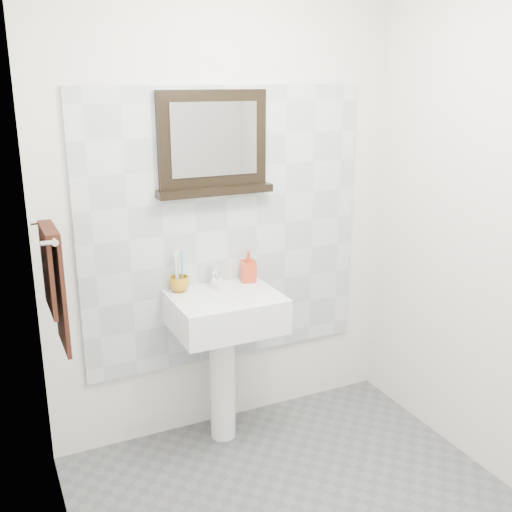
{
  "coord_description": "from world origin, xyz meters",
  "views": [
    {
      "loc": [
        -1.2,
        -1.82,
        1.93
      ],
      "look_at": [
        -0.08,
        0.55,
        1.15
      ],
      "focal_mm": 42.0,
      "sensor_mm": 36.0,
      "label": 1
    }
  ],
  "objects_px": {
    "soap_dispenser": "(248,266)",
    "framed_mirror": "(213,146)",
    "toothbrush_cup": "(179,284)",
    "pedestal_sink": "(225,327)",
    "hand_towel": "(54,279)"
  },
  "relations": [
    {
      "from": "pedestal_sink",
      "to": "framed_mirror",
      "type": "relative_size",
      "value": 1.55
    },
    {
      "from": "pedestal_sink",
      "to": "toothbrush_cup",
      "type": "xyz_separation_m",
      "value": [
        -0.19,
        0.14,
        0.22
      ]
    },
    {
      "from": "toothbrush_cup",
      "to": "framed_mirror",
      "type": "relative_size",
      "value": 0.17
    },
    {
      "from": "toothbrush_cup",
      "to": "framed_mirror",
      "type": "bearing_deg",
      "value": 10.79
    },
    {
      "from": "toothbrush_cup",
      "to": "framed_mirror",
      "type": "distance_m",
      "value": 0.74
    },
    {
      "from": "pedestal_sink",
      "to": "soap_dispenser",
      "type": "xyz_separation_m",
      "value": [
        0.2,
        0.14,
        0.27
      ]
    },
    {
      "from": "pedestal_sink",
      "to": "toothbrush_cup",
      "type": "relative_size",
      "value": 9.3
    },
    {
      "from": "toothbrush_cup",
      "to": "soap_dispenser",
      "type": "xyz_separation_m",
      "value": [
        0.39,
        -0.01,
        0.05
      ]
    },
    {
      "from": "framed_mirror",
      "to": "hand_towel",
      "type": "xyz_separation_m",
      "value": [
        -0.86,
        -0.3,
        -0.5
      ]
    },
    {
      "from": "pedestal_sink",
      "to": "hand_towel",
      "type": "xyz_separation_m",
      "value": [
        -0.84,
        -0.12,
        0.43
      ]
    },
    {
      "from": "pedestal_sink",
      "to": "hand_towel",
      "type": "distance_m",
      "value": 0.94
    },
    {
      "from": "pedestal_sink",
      "to": "toothbrush_cup",
      "type": "height_order",
      "value": "pedestal_sink"
    },
    {
      "from": "soap_dispenser",
      "to": "framed_mirror",
      "type": "distance_m",
      "value": 0.68
    },
    {
      "from": "toothbrush_cup",
      "to": "framed_mirror",
      "type": "xyz_separation_m",
      "value": [
        0.22,
        0.04,
        0.7
      ]
    },
    {
      "from": "pedestal_sink",
      "to": "soap_dispenser",
      "type": "bearing_deg",
      "value": 34.19
    }
  ]
}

